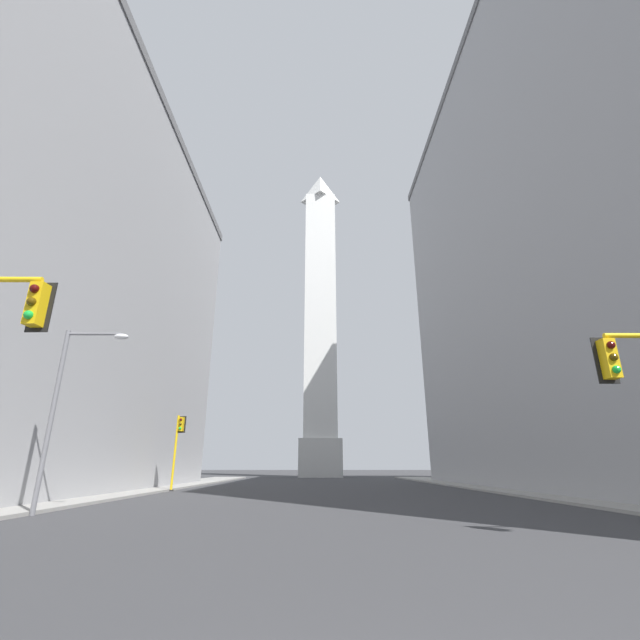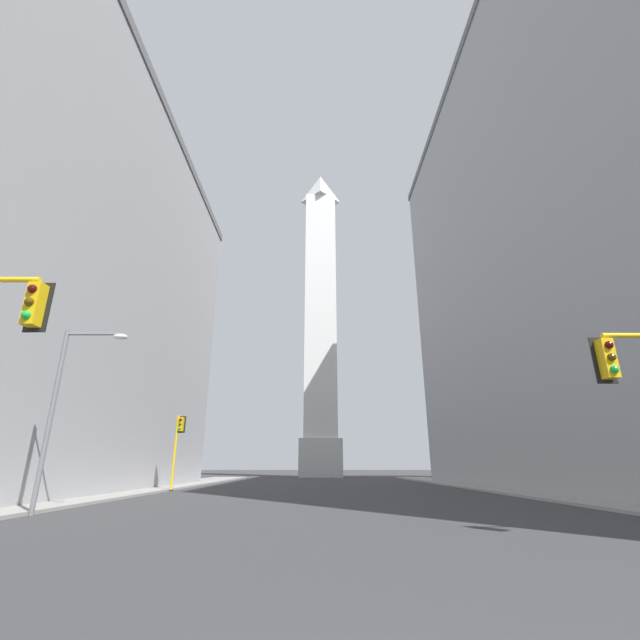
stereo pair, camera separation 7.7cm
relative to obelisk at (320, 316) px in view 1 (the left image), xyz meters
The scene contains 5 objects.
sidewalk_left 56.94m from the obelisk, 107.05° to the right, with size 5.00×88.39×0.15m, color gray.
sidewalk_right 56.94m from the obelisk, 72.95° to the right, with size 5.00×88.39×0.15m, color gray.
obelisk is the anchor object (origin of this frame).
traffic_light_mid_left 48.99m from the obelisk, 106.15° to the right, with size 0.80×0.53×5.73m.
street_lamp 63.41m from the obelisk, 101.20° to the right, with size 2.83×0.36×7.62m.
Camera 1 is at (-0.67, -2.45, 1.87)m, focal length 24.00 mm.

